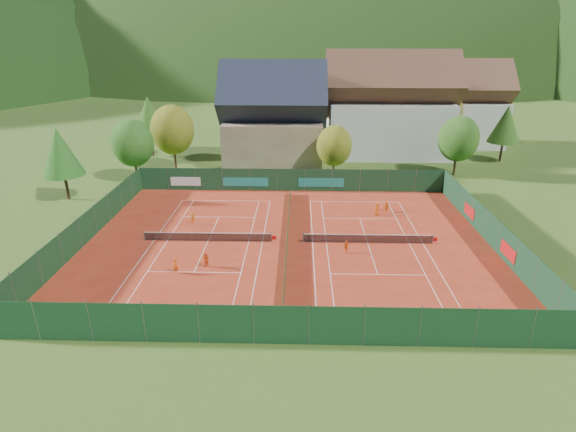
{
  "coord_description": "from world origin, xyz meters",
  "views": [
    {
      "loc": [
        1.14,
        -40.68,
        19.21
      ],
      "look_at": [
        0.0,
        2.0,
        2.0
      ],
      "focal_mm": 28.0,
      "sensor_mm": 36.0,
      "label": 1
    }
  ],
  "objects_px": {
    "player_right_near": "(346,247)",
    "player_right_far_b": "(386,207)",
    "hotel_block_b": "(457,109)",
    "hotel_block_a": "(389,111)",
    "ball_hopper": "(473,313)",
    "chalet": "(274,122)",
    "player_left_near": "(176,266)",
    "player_left_mid": "(206,260)",
    "player_right_far_a": "(377,209)",
    "player_left_far": "(193,219)"
  },
  "relations": [
    {
      "from": "player_left_near",
      "to": "hotel_block_a",
      "type": "bearing_deg",
      "value": 14.75
    },
    {
      "from": "player_right_near",
      "to": "player_left_far",
      "type": "bearing_deg",
      "value": 142.41
    },
    {
      "from": "player_right_near",
      "to": "player_right_far_a",
      "type": "relative_size",
      "value": 0.84
    },
    {
      "from": "player_left_near",
      "to": "player_right_near",
      "type": "height_order",
      "value": "player_left_near"
    },
    {
      "from": "player_right_far_b",
      "to": "chalet",
      "type": "bearing_deg",
      "value": -91.34
    },
    {
      "from": "hotel_block_b",
      "to": "ball_hopper",
      "type": "xyz_separation_m",
      "value": [
        -16.23,
        -56.89,
        -6.06
      ]
    },
    {
      "from": "player_left_near",
      "to": "player_right_far_b",
      "type": "height_order",
      "value": "player_left_near"
    },
    {
      "from": "hotel_block_b",
      "to": "player_left_mid",
      "type": "relative_size",
      "value": 12.37
    },
    {
      "from": "player_left_near",
      "to": "player_left_far",
      "type": "height_order",
      "value": "player_left_near"
    },
    {
      "from": "hotel_block_a",
      "to": "player_right_near",
      "type": "xyz_separation_m",
      "value": [
        -10.38,
        -38.24,
        -6.75
      ]
    },
    {
      "from": "hotel_block_b",
      "to": "player_right_far_b",
      "type": "height_order",
      "value": "hotel_block_b"
    },
    {
      "from": "chalet",
      "to": "ball_hopper",
      "type": "relative_size",
      "value": 20.25
    },
    {
      "from": "player_left_mid",
      "to": "player_left_far",
      "type": "relative_size",
      "value": 1.06
    },
    {
      "from": "chalet",
      "to": "player_right_far_a",
      "type": "height_order",
      "value": "chalet"
    },
    {
      "from": "chalet",
      "to": "player_right_far_b",
      "type": "distance_m",
      "value": 26.47
    },
    {
      "from": "player_left_far",
      "to": "player_right_far_b",
      "type": "height_order",
      "value": "player_left_far"
    },
    {
      "from": "ball_hopper",
      "to": "player_right_near",
      "type": "distance_m",
      "value": 13.42
    },
    {
      "from": "hotel_block_b",
      "to": "player_right_near",
      "type": "relative_size",
      "value": 13.62
    },
    {
      "from": "chalet",
      "to": "ball_hopper",
      "type": "bearing_deg",
      "value": -68.64
    },
    {
      "from": "hotel_block_b",
      "to": "player_right_far_b",
      "type": "relative_size",
      "value": 13.41
    },
    {
      "from": "player_left_far",
      "to": "chalet",
      "type": "bearing_deg",
      "value": -115.46
    },
    {
      "from": "hotel_block_a",
      "to": "player_right_near",
      "type": "relative_size",
      "value": 17.02
    },
    {
      "from": "player_right_near",
      "to": "player_right_far_a",
      "type": "height_order",
      "value": "player_right_far_a"
    },
    {
      "from": "hotel_block_a",
      "to": "ball_hopper",
      "type": "relative_size",
      "value": 27.0
    },
    {
      "from": "hotel_block_a",
      "to": "player_left_near",
      "type": "relative_size",
      "value": 15.21
    },
    {
      "from": "hotel_block_a",
      "to": "hotel_block_b",
      "type": "bearing_deg",
      "value": 29.74
    },
    {
      "from": "hotel_block_a",
      "to": "ball_hopper",
      "type": "bearing_deg",
      "value": -92.61
    },
    {
      "from": "chalet",
      "to": "player_left_mid",
      "type": "relative_size",
      "value": 11.6
    },
    {
      "from": "hotel_block_b",
      "to": "player_right_far_b",
      "type": "bearing_deg",
      "value": -117.79
    },
    {
      "from": "chalet",
      "to": "player_right_near",
      "type": "distance_m",
      "value": 33.9
    },
    {
      "from": "chalet",
      "to": "player_left_mid",
      "type": "xyz_separation_m",
      "value": [
        -4.07,
        -35.51,
        -5.93
      ]
    },
    {
      "from": "player_left_far",
      "to": "player_right_far_b",
      "type": "bearing_deg",
      "value": -178.09
    },
    {
      "from": "hotel_block_b",
      "to": "player_right_near",
      "type": "bearing_deg",
      "value": -117.8
    },
    {
      "from": "player_left_far",
      "to": "player_right_near",
      "type": "height_order",
      "value": "player_left_far"
    },
    {
      "from": "player_left_mid",
      "to": "player_right_far_a",
      "type": "distance_m",
      "value": 21.53
    },
    {
      "from": "ball_hopper",
      "to": "player_right_far_a",
      "type": "bearing_deg",
      "value": 100.31
    },
    {
      "from": "player_right_near",
      "to": "player_right_far_b",
      "type": "bearing_deg",
      "value": 46.44
    },
    {
      "from": "player_right_near",
      "to": "chalet",
      "type": "bearing_deg",
      "value": 89.26
    },
    {
      "from": "ball_hopper",
      "to": "player_right_far_b",
      "type": "height_order",
      "value": "player_right_far_b"
    },
    {
      "from": "player_right_near",
      "to": "player_right_far_b",
      "type": "height_order",
      "value": "player_right_far_b"
    },
    {
      "from": "hotel_block_b",
      "to": "player_right_far_a",
      "type": "bearing_deg",
      "value": -118.67
    },
    {
      "from": "player_left_near",
      "to": "player_left_mid",
      "type": "bearing_deg",
      "value": -19.2
    },
    {
      "from": "player_left_near",
      "to": "player_left_mid",
      "type": "relative_size",
      "value": 1.02
    },
    {
      "from": "ball_hopper",
      "to": "player_right_far_b",
      "type": "distance_m",
      "value": 21.58
    },
    {
      "from": "hotel_block_a",
      "to": "player_left_mid",
      "type": "relative_size",
      "value": 15.46
    },
    {
      "from": "player_right_far_b",
      "to": "ball_hopper",
      "type": "bearing_deg",
      "value": 61.46
    },
    {
      "from": "player_left_mid",
      "to": "player_right_far_b",
      "type": "height_order",
      "value": "player_left_mid"
    },
    {
      "from": "hotel_block_a",
      "to": "player_right_far_b",
      "type": "distance_m",
      "value": 28.65
    },
    {
      "from": "hotel_block_a",
      "to": "player_right_near",
      "type": "bearing_deg",
      "value": -105.19
    },
    {
      "from": "player_right_near",
      "to": "hotel_block_a",
      "type": "bearing_deg",
      "value": 59.1
    }
  ]
}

